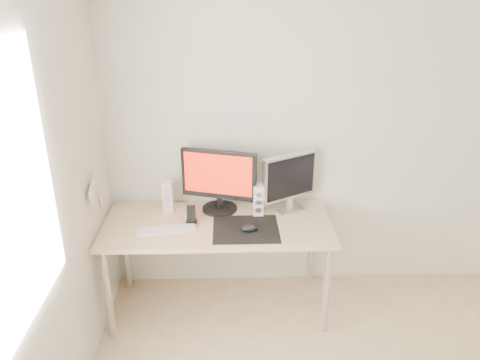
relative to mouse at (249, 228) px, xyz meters
name	(u,v)px	position (x,y,z in m)	size (l,w,h in m)	color
wall_back	(343,135)	(0.71, 0.50, 0.50)	(3.50, 3.50, 0.00)	white
mousepad	(246,229)	(-0.02, 0.03, -0.02)	(0.45, 0.40, 0.00)	black
mouse	(249,228)	(0.00, 0.00, 0.00)	(0.11, 0.07, 0.04)	black
desk	(218,232)	(-0.22, 0.13, -0.10)	(1.60, 0.70, 0.73)	#D1B587
main_monitor	(219,179)	(-0.20, 0.32, 0.23)	(0.54, 0.32, 0.47)	black
second_monitor	(289,180)	(0.31, 0.32, 0.22)	(0.41, 0.26, 0.43)	silver
speaker_left	(168,196)	(-0.58, 0.33, 0.09)	(0.07, 0.09, 0.23)	white
speaker_right	(258,200)	(0.08, 0.25, 0.09)	(0.07, 0.09, 0.23)	white
keyboard	(166,230)	(-0.56, 0.02, -0.02)	(0.43, 0.18, 0.02)	silver
phone_dock	(191,218)	(-0.40, 0.13, 0.02)	(0.08, 0.07, 0.14)	black
pennant	(94,191)	(-1.01, -0.01, 0.29)	(0.01, 0.23, 0.29)	#A57F54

